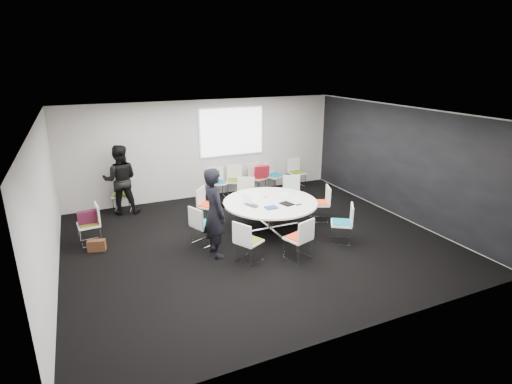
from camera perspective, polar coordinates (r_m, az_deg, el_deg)
name	(u,v)px	position (r m, az deg, el deg)	size (l,w,h in m)	color
room_shell	(259,180)	(8.54, 0.45, 1.68)	(8.08, 7.08, 2.88)	black
conference_table	(270,209)	(9.33, 2.04, -2.47)	(2.19, 2.19, 0.73)	silver
projection_screen	(232,132)	(11.82, -3.46, 8.57)	(1.90, 0.03, 1.35)	white
chair_ring_a	(320,210)	(10.15, 9.08, -2.51)	(0.59, 0.59, 0.88)	silver
chair_ring_b	(292,199)	(10.86, 5.16, -0.94)	(0.59, 0.59, 0.88)	silver
chair_ring_c	(246,201)	(10.65, -1.40, -1.26)	(0.59, 0.58, 0.88)	silver
chair_ring_d	(209,212)	(9.95, -6.80, -2.85)	(0.64, 0.64, 0.88)	silver
chair_ring_e	(204,232)	(8.82, -7.51, -5.72)	(0.59, 0.60, 0.88)	silver
chair_ring_f	(248,249)	(8.01, -1.12, -8.15)	(0.61, 0.62, 0.88)	silver
chair_ring_g	(298,246)	(8.18, 6.05, -7.66)	(0.58, 0.57, 0.88)	silver
chair_ring_h	(341,230)	(9.04, 12.11, -5.37)	(0.63, 0.63, 0.88)	silver
chair_back_a	(217,188)	(11.73, -5.53, 0.52)	(0.50, 0.49, 0.88)	silver
chair_back_b	(235,186)	(11.90, -3.08, 0.85)	(0.59, 0.58, 0.88)	silver
chair_back_c	(258,183)	(12.19, 0.35, 1.30)	(0.59, 0.58, 0.88)	silver
chair_back_d	(274,181)	(12.39, 2.64, 1.55)	(0.59, 0.59, 0.88)	silver
chair_back_e	(296,178)	(12.78, 5.79, 2.01)	(0.47, 0.45, 0.88)	silver
chair_spare_left	(90,232)	(9.50, -22.59, -5.24)	(0.49, 0.50, 0.88)	silver
chair_person_back	(122,201)	(11.22, -18.55, -1.22)	(0.56, 0.55, 0.88)	silver
person_main	(215,213)	(8.07, -5.95, -2.96)	(0.68, 0.45, 1.86)	black
person_back	(120,180)	(10.88, -18.81, 1.67)	(0.89, 0.69, 1.82)	black
laptop	(253,205)	(9.02, -0.42, -1.80)	(0.35, 0.23, 0.03)	#333338
laptop_lid	(247,199)	(9.04, -1.35, -0.96)	(0.30, 0.02, 0.22)	silver
notebook_black	(287,204)	(9.10, 4.42, -1.69)	(0.22, 0.30, 0.02)	black
tablet_folio	(271,208)	(8.84, 2.17, -2.23)	(0.26, 0.20, 0.03)	navy
papers_right	(285,195)	(9.75, 4.16, -0.36)	(0.30, 0.21, 0.00)	white
papers_front	(296,198)	(9.50, 5.74, -0.90)	(0.30, 0.21, 0.00)	silver
cup	(265,196)	(9.48, 1.29, -0.58)	(0.08, 0.08, 0.09)	white
phone	(299,205)	(9.09, 6.10, -1.81)	(0.14, 0.07, 0.01)	black
maroon_bag	(87,217)	(9.38, -22.94, -3.32)	(0.40, 0.14, 0.28)	#451226
brown_bag	(97,245)	(9.15, -21.81, -7.10)	(0.36, 0.16, 0.24)	#482817
red_jacket	(262,171)	(11.88, 0.83, 2.97)	(0.44, 0.10, 0.35)	maroon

